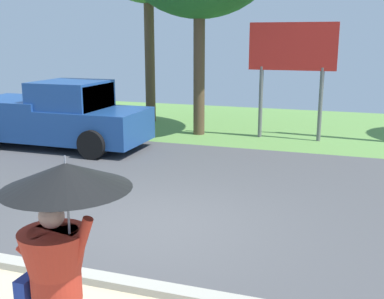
# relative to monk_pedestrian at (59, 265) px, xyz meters

# --- Properties ---
(ground_plane) EXTENTS (40.00, 22.00, 0.20)m
(ground_plane) POSITION_rel_monk_pedestrian_xyz_m (-0.69, 6.60, -1.19)
(ground_plane) COLOR #4C4C4F
(monk_pedestrian) EXTENTS (1.12, 1.09, 2.13)m
(monk_pedestrian) POSITION_rel_monk_pedestrian_xyz_m (0.00, 0.00, 0.00)
(monk_pedestrian) COLOR #B22D1E
(monk_pedestrian) RESTS_ON ground_plane
(pickup_truck) EXTENTS (5.20, 2.28, 1.88)m
(pickup_truck) POSITION_rel_monk_pedestrian_xyz_m (-5.63, 8.24, -0.27)
(pickup_truck) COLOR #1E478C
(pickup_truck) RESTS_ON ground_plane
(roadside_billboard) EXTENTS (2.60, 0.12, 3.50)m
(roadside_billboard) POSITION_rel_monk_pedestrian_xyz_m (0.50, 11.38, 1.41)
(roadside_billboard) COLOR slate
(roadside_billboard) RESTS_ON ground_plane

